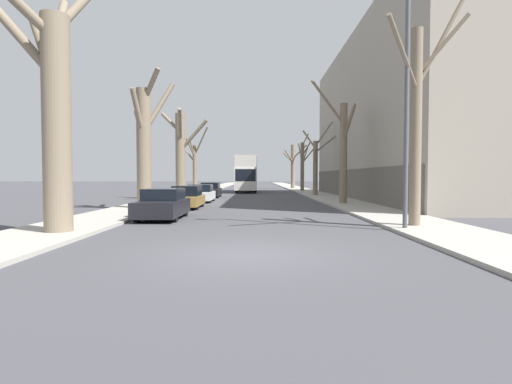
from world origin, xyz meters
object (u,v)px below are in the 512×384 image
street_tree_left_3 (193,166)px  parked_car_0 (161,204)px  street_tree_left_0 (52,106)px  lamp_post (403,88)px  street_tree_left_1 (143,143)px  parked_car_2 (199,194)px  parked_car_3 (209,190)px  street_tree_right_1 (341,148)px  street_tree_right_2 (315,163)px  double_decker_bus (245,172)px  street_tree_right_3 (301,164)px  parked_car_1 (185,198)px  street_tree_right_0 (416,118)px  street_tree_left_2 (179,153)px  street_tree_right_4 (291,165)px

street_tree_left_3 → parked_car_0: 24.42m
street_tree_left_0 → lamp_post: lamp_post is taller
street_tree_left_1 → parked_car_2: size_ratio=1.96×
parked_car_2 → parked_car_3: 6.65m
street_tree_right_1 → street_tree_left_0: bearing=-131.9°
street_tree_right_2 → double_decker_bus: size_ratio=0.70×
street_tree_right_3 → double_decker_bus: (-7.16, -1.91, -1.05)m
street_tree_right_3 → parked_car_1: street_tree_right_3 is taller
street_tree_left_1 → parked_car_0: size_ratio=1.90×
street_tree_left_3 → double_decker_bus: 8.82m
parked_car_1 → parked_car_3: bearing=90.0°
street_tree_left_1 → lamp_post: (11.43, -8.87, 1.13)m
street_tree_left_3 → parked_car_1: (2.27, -18.04, -2.41)m
street_tree_left_3 → street_tree_right_2: (12.36, -3.01, 0.15)m
street_tree_left_1 → street_tree_right_0: (12.18, -8.17, 0.23)m
parked_car_0 → parked_car_1: size_ratio=1.05×
lamp_post → double_decker_bus: bearing=100.1°
street_tree_right_1 → parked_car_1: 10.85m
street_tree_left_2 → street_tree_left_0: bearing=-91.0°
street_tree_left_3 → street_tree_right_3: street_tree_right_3 is taller
street_tree_left_3 → lamp_post: lamp_post is taller
street_tree_right_0 → parked_car_0: (-10.03, 3.36, -3.38)m
parked_car_2 → lamp_post: lamp_post is taller
street_tree_left_2 → street_tree_left_1: bearing=-90.7°
double_decker_bus → lamp_post: 35.92m
street_tree_left_1 → street_tree_right_0: bearing=-33.9°
street_tree_right_0 → street_tree_right_3: bearing=89.8°
street_tree_right_0 → street_tree_right_4: size_ratio=1.23×
street_tree_left_3 → street_tree_right_1: (12.29, -15.30, 0.74)m
street_tree_left_0 → street_tree_left_1: bearing=88.8°
street_tree_left_3 → street_tree_right_4: 23.07m
street_tree_right_2 → double_decker_bus: (-7.07, 10.04, -0.72)m
street_tree_right_0 → parked_car_3: street_tree_right_0 is taller
street_tree_right_0 → parked_car_2: 18.69m
street_tree_left_1 → parked_car_3: size_ratio=1.82×
parked_car_1 → street_tree_right_3: bearing=69.3°
street_tree_left_2 → street_tree_right_1: size_ratio=0.88×
street_tree_left_0 → street_tree_left_3: 29.09m
street_tree_left_2 → street_tree_right_3: bearing=56.1°
parked_car_2 → lamp_post: (9.28, -16.09, 4.31)m
street_tree_right_3 → parked_car_2: size_ratio=1.85×
street_tree_right_4 → parked_car_1: 39.03m
street_tree_right_1 → parked_car_0: street_tree_right_1 is taller
street_tree_right_0 → parked_car_1: street_tree_right_0 is taller
parked_car_2 → street_tree_right_1: bearing=-17.4°
street_tree_left_1 → parked_car_1: size_ratio=2.00×
street_tree_left_0 → street_tree_right_4: 50.19m
street_tree_left_0 → street_tree_left_3: street_tree_left_0 is taller
street_tree_left_0 → parked_car_0: bearing=64.2°
street_tree_right_1 → double_decker_bus: size_ratio=0.79×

